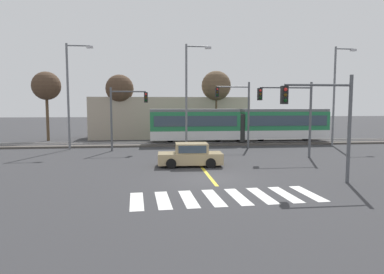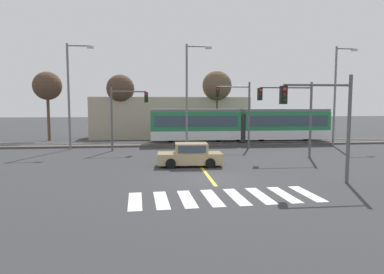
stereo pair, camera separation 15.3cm
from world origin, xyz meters
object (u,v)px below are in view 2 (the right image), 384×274
sedan_crossing (190,155)px  traffic_light_far_left (125,109)px  traffic_light_near_right (325,113)px  traffic_light_far_right (238,105)px  street_lamp_centre (189,90)px  bare_tree_far_west (47,86)px  bare_tree_west (120,89)px  street_lamp_east (337,91)px  traffic_light_mid_right (292,107)px  light_rail_tram (240,124)px  street_lamp_west (71,90)px  bare_tree_east (217,86)px

sedan_crossing → traffic_light_far_left: 9.92m
traffic_light_near_right → traffic_light_far_right: size_ratio=0.90×
traffic_light_near_right → street_lamp_centre: size_ratio=0.58×
bare_tree_far_west → bare_tree_west: bearing=2.1°
street_lamp_centre → street_lamp_east: (14.52, 0.32, 0.03)m
traffic_light_mid_right → light_rail_tram: bearing=98.2°
street_lamp_east → bare_tree_west: bearing=158.4°
traffic_light_mid_right → traffic_light_far_right: traffic_light_far_right is taller
traffic_light_mid_right → bare_tree_west: bare_tree_west is taller
traffic_light_near_right → traffic_light_far_right: traffic_light_far_right is taller
sedan_crossing → street_lamp_west: size_ratio=0.45×
sedan_crossing → bare_tree_far_west: bare_tree_far_west is taller
light_rail_tram → street_lamp_west: street_lamp_west is taller
street_lamp_east → traffic_light_mid_right: bearing=-136.7°
traffic_light_far_left → street_lamp_west: (-4.84, 1.59, 1.67)m
traffic_light_mid_right → street_lamp_west: size_ratio=0.61×
traffic_light_near_right → bare_tree_east: 23.69m
light_rail_tram → bare_tree_west: size_ratio=2.47×
bare_tree_east → bare_tree_west: bearing=177.8°
street_lamp_centre → light_rail_tram: bearing=29.9°
traffic_light_far_left → bare_tree_west: 10.31m
traffic_light_far_left → traffic_light_mid_right: (12.88, -5.50, 0.16)m
street_lamp_west → bare_tree_far_west: street_lamp_west is taller
street_lamp_west → bare_tree_east: size_ratio=1.18×
light_rail_tram → street_lamp_centre: 7.36m
traffic_light_near_right → street_lamp_centre: street_lamp_centre is taller
street_lamp_east → traffic_light_far_right: bearing=-176.0°
traffic_light_mid_right → traffic_light_far_right: (-2.59, 6.27, 0.17)m
traffic_light_far_right → street_lamp_east: 10.10m
street_lamp_east → bare_tree_far_west: (-29.51, 8.24, 0.68)m
traffic_light_mid_right → bare_tree_west: 21.07m
light_rail_tram → traffic_light_far_right: traffic_light_far_right is taller
light_rail_tram → bare_tree_east: bare_tree_east is taller
street_lamp_centre → street_lamp_east: bearing=1.3°
bare_tree_east → light_rail_tram: bearing=-73.5°
bare_tree_east → traffic_light_far_right: bearing=-87.6°
street_lamp_west → bare_tree_east: street_lamp_west is taller
traffic_light_far_right → street_lamp_centre: street_lamp_centre is taller
street_lamp_west → bare_tree_west: bearing=66.9°
traffic_light_far_left → bare_tree_far_west: bearing=133.6°
bare_tree_far_west → bare_tree_east: (19.17, -0.14, 0.14)m
street_lamp_centre → bare_tree_far_west: (-15.00, 8.56, 0.71)m
traffic_light_far_right → street_lamp_east: street_lamp_east is taller
traffic_light_far_right → street_lamp_centre: size_ratio=0.64×
sedan_crossing → traffic_light_mid_right: (8.01, 2.62, 3.14)m
sedan_crossing → traffic_light_mid_right: size_ratio=0.74×
traffic_light_near_right → bare_tree_west: 27.03m
bare_tree_far_west → traffic_light_near_right: bearing=-49.4°
sedan_crossing → street_lamp_west: bearing=135.0°
traffic_light_far_left → street_lamp_centre: bearing=11.2°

